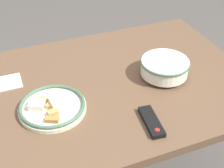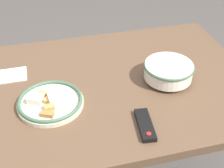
% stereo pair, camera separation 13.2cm
% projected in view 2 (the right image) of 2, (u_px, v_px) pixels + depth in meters
% --- Properties ---
extents(dining_table, '(1.38, 0.91, 0.77)m').
position_uv_depth(dining_table, '(103.00, 98.00, 1.45)').
color(dining_table, brown).
rests_on(dining_table, ground_plane).
extents(noodle_bowl, '(0.22, 0.22, 0.08)m').
position_uv_depth(noodle_bowl, '(168.00, 71.00, 1.39)').
color(noodle_bowl, silver).
rests_on(noodle_bowl, dining_table).
extents(food_plate, '(0.27, 0.27, 0.05)m').
position_uv_depth(food_plate, '(50.00, 102.00, 1.27)').
color(food_plate, beige).
rests_on(food_plate, dining_table).
extents(tv_remote, '(0.07, 0.17, 0.02)m').
position_uv_depth(tv_remote, '(145.00, 125.00, 1.17)').
color(tv_remote, black).
rests_on(tv_remote, dining_table).
extents(folded_napkin, '(0.16, 0.11, 0.01)m').
position_uv_depth(folded_napkin, '(9.00, 76.00, 1.44)').
color(folded_napkin, white).
rests_on(folded_napkin, dining_table).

